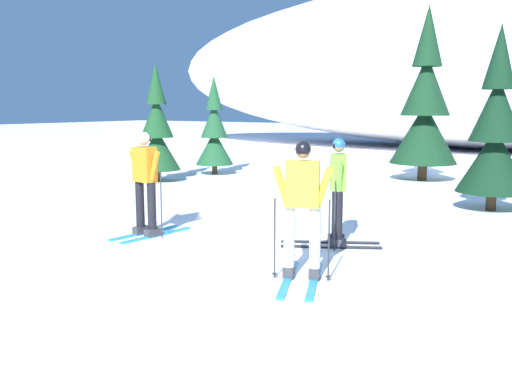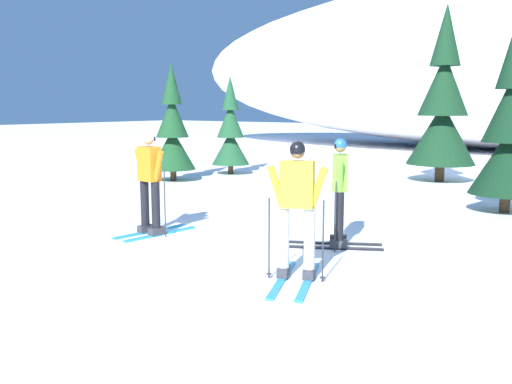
{
  "view_description": "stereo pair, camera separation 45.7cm",
  "coord_description": "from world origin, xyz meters",
  "px_view_note": "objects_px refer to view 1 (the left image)",
  "views": [
    {
      "loc": [
        5.33,
        -7.35,
        2.28
      ],
      "look_at": [
        0.62,
        -0.03,
        0.95
      ],
      "focal_mm": 39.56,
      "sensor_mm": 36.0,
      "label": 1
    },
    {
      "loc": [
        5.71,
        -7.09,
        2.28
      ],
      "look_at": [
        0.62,
        -0.03,
        0.95
      ],
      "focal_mm": 39.56,
      "sensor_mm": 36.0,
      "label": 2
    }
  ],
  "objects_px": {
    "skier_lime_jacket": "(337,190)",
    "skier_yellow_jacket": "(302,207)",
    "pine_tree_center_left": "(214,133)",
    "pine_tree_center_right": "(495,134)",
    "pine_tree_center": "(425,108)",
    "skier_orange_jacket": "(145,182)",
    "pine_tree_far_left": "(157,133)"
  },
  "relations": [
    {
      "from": "skier_orange_jacket",
      "to": "pine_tree_center",
      "type": "bearing_deg",
      "value": 79.7
    },
    {
      "from": "skier_lime_jacket",
      "to": "skier_yellow_jacket",
      "type": "bearing_deg",
      "value": -79.06
    },
    {
      "from": "skier_lime_jacket",
      "to": "pine_tree_center_left",
      "type": "xyz_separation_m",
      "value": [
        -7.64,
        6.84,
        0.44
      ]
    },
    {
      "from": "skier_orange_jacket",
      "to": "pine_tree_center",
      "type": "height_order",
      "value": "pine_tree_center"
    },
    {
      "from": "pine_tree_center_left",
      "to": "pine_tree_center",
      "type": "bearing_deg",
      "value": 19.3
    },
    {
      "from": "pine_tree_center_right",
      "to": "skier_yellow_jacket",
      "type": "bearing_deg",
      "value": -99.83
    },
    {
      "from": "skier_lime_jacket",
      "to": "pine_tree_center_right",
      "type": "height_order",
      "value": "pine_tree_center_right"
    },
    {
      "from": "skier_lime_jacket",
      "to": "pine_tree_center",
      "type": "relative_size",
      "value": 0.33
    },
    {
      "from": "skier_lime_jacket",
      "to": "pine_tree_center_right",
      "type": "xyz_separation_m",
      "value": [
        1.52,
        4.79,
        0.76
      ]
    },
    {
      "from": "skier_yellow_jacket",
      "to": "pine_tree_center",
      "type": "bearing_deg",
      "value": 98.48
    },
    {
      "from": "skier_lime_jacket",
      "to": "pine_tree_center",
      "type": "xyz_separation_m",
      "value": [
        -1.27,
        9.07,
        1.28
      ]
    },
    {
      "from": "skier_orange_jacket",
      "to": "pine_tree_center_left",
      "type": "xyz_separation_m",
      "value": [
        -4.51,
        8.0,
        0.41
      ]
    },
    {
      "from": "skier_yellow_jacket",
      "to": "pine_tree_center_left",
      "type": "relative_size",
      "value": 0.56
    },
    {
      "from": "skier_orange_jacket",
      "to": "pine_tree_far_left",
      "type": "xyz_separation_m",
      "value": [
        -4.85,
        5.58,
        0.52
      ]
    },
    {
      "from": "skier_orange_jacket",
      "to": "skier_yellow_jacket",
      "type": "distance_m",
      "value": 3.57
    },
    {
      "from": "skier_orange_jacket",
      "to": "skier_yellow_jacket",
      "type": "height_order",
      "value": "skier_orange_jacket"
    },
    {
      "from": "skier_yellow_jacket",
      "to": "pine_tree_far_left",
      "type": "relative_size",
      "value": 0.51
    },
    {
      "from": "skier_orange_jacket",
      "to": "pine_tree_far_left",
      "type": "distance_m",
      "value": 7.41
    },
    {
      "from": "skier_yellow_jacket",
      "to": "pine_tree_center_right",
      "type": "distance_m",
      "value": 6.82
    },
    {
      "from": "skier_orange_jacket",
      "to": "skier_lime_jacket",
      "type": "distance_m",
      "value": 3.34
    },
    {
      "from": "skier_orange_jacket",
      "to": "pine_tree_center_right",
      "type": "distance_m",
      "value": 7.59
    },
    {
      "from": "pine_tree_far_left",
      "to": "pine_tree_center_left",
      "type": "distance_m",
      "value": 2.45
    },
    {
      "from": "pine_tree_center_left",
      "to": "pine_tree_center_right",
      "type": "distance_m",
      "value": 9.39
    },
    {
      "from": "skier_lime_jacket",
      "to": "pine_tree_far_left",
      "type": "bearing_deg",
      "value": 151.03
    },
    {
      "from": "skier_yellow_jacket",
      "to": "pine_tree_center_left",
      "type": "xyz_separation_m",
      "value": [
        -8.0,
        8.72,
        0.4
      ]
    },
    {
      "from": "skier_lime_jacket",
      "to": "skier_yellow_jacket",
      "type": "relative_size",
      "value": 0.97
    },
    {
      "from": "skier_orange_jacket",
      "to": "skier_lime_jacket",
      "type": "bearing_deg",
      "value": 20.43
    },
    {
      "from": "skier_lime_jacket",
      "to": "pine_tree_far_left",
      "type": "xyz_separation_m",
      "value": [
        -7.97,
        4.42,
        0.56
      ]
    },
    {
      "from": "pine_tree_center_left",
      "to": "pine_tree_center_right",
      "type": "height_order",
      "value": "pine_tree_center_right"
    },
    {
      "from": "skier_yellow_jacket",
      "to": "pine_tree_far_left",
      "type": "bearing_deg",
      "value": 142.91
    },
    {
      "from": "skier_yellow_jacket",
      "to": "pine_tree_center_left",
      "type": "bearing_deg",
      "value": 132.52
    },
    {
      "from": "skier_yellow_jacket",
      "to": "pine_tree_center_right",
      "type": "bearing_deg",
      "value": 80.17
    }
  ]
}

